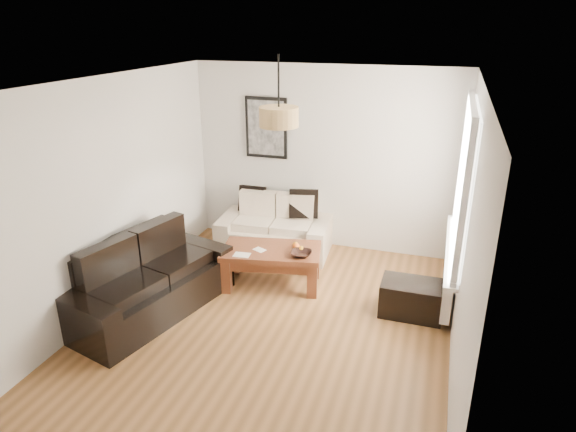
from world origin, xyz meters
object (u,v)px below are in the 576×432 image
(loveseat_cream, at_px, (275,226))
(ottoman, at_px, (412,298))
(sofa_leather, at_px, (147,277))
(coffee_table, at_px, (272,267))

(loveseat_cream, bearing_deg, ottoman, -33.09)
(sofa_leather, height_order, ottoman, sofa_leather)
(coffee_table, bearing_deg, ottoman, -5.25)
(coffee_table, bearing_deg, loveseat_cream, 107.23)
(loveseat_cream, height_order, sofa_leather, sofa_leather)
(coffee_table, height_order, ottoman, coffee_table)
(sofa_leather, distance_m, coffee_table, 1.53)
(loveseat_cream, distance_m, coffee_table, 1.01)
(loveseat_cream, distance_m, ottoman, 2.33)
(sofa_leather, relative_size, coffee_table, 1.61)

